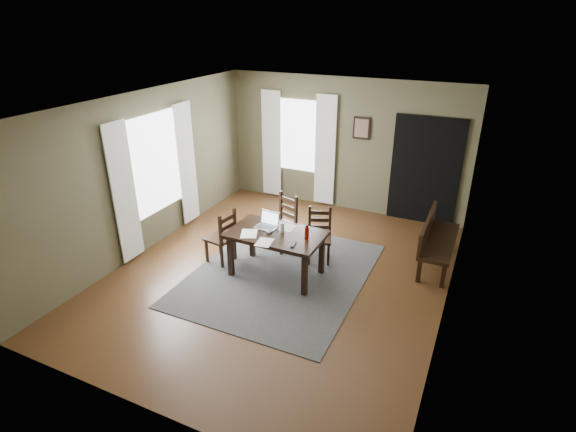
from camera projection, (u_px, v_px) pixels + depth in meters
The scene contains 24 objects.
ground at pixel (280, 274), 7.19m from camera, with size 5.00×6.00×0.01m.
room_shell at pixel (279, 167), 6.43m from camera, with size 5.02×6.02×2.71m.
rug at pixel (280, 274), 7.18m from camera, with size 2.60×3.20×0.01m.
dining_table at pixel (276, 238), 6.92m from camera, with size 1.46×0.89×0.73m.
chair_end at pixel (222, 237), 7.35m from camera, with size 0.47×0.47×0.93m.
chair_back_left at pixel (283, 223), 7.82m from camera, with size 0.54×0.54×0.97m.
chair_back_right at pixel (319, 236), 7.44m from camera, with size 0.51×0.51×0.90m.
bench at pixel (435, 237), 7.26m from camera, with size 0.48×1.48×0.84m.
laptop at pixel (268, 223), 7.05m from camera, with size 0.37×0.30×0.23m.
computer_mouse at pixel (269, 232), 6.86m from camera, with size 0.05×0.09×0.03m, color #3F3F42.
tv_remote at pixel (293, 244), 6.52m from camera, with size 0.05×0.18×0.02m, color black.
drinking_glass at pixel (282, 227), 6.88m from camera, with size 0.07×0.07×0.16m, color silver.
water_bottle at pixel (307, 233), 6.65m from camera, with size 0.07×0.07×0.23m.
paper_a at pixel (249, 234), 6.85m from camera, with size 0.24×0.31×0.00m, color white.
paper_c at pixel (288, 227), 7.04m from camera, with size 0.21×0.27×0.00m, color white.
paper_e at pixel (264, 242), 6.60m from camera, with size 0.22×0.29×0.00m, color white.
window_left at pixel (155, 164), 7.69m from camera, with size 0.01×1.30×1.70m.
window_back at pixel (298, 136), 9.41m from camera, with size 1.00×0.01×1.50m.
curtain_left_near at pixel (124, 194), 7.11m from camera, with size 0.03×0.48×2.30m.
curtain_left_far at pixel (187, 164), 8.46m from camera, with size 0.03×0.48×2.30m.
curtain_back_left at pixel (271, 144), 9.73m from camera, with size 0.44×0.03×2.30m.
curtain_back_right at pixel (325, 151), 9.26m from camera, with size 0.44×0.03×2.30m.
framed_picture at pixel (362, 128), 8.77m from camera, with size 0.34×0.03×0.44m.
doorway_back at pixel (425, 171), 8.57m from camera, with size 1.30×0.03×2.10m.
Camera 1 is at (2.70, -5.52, 3.85)m, focal length 28.00 mm.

